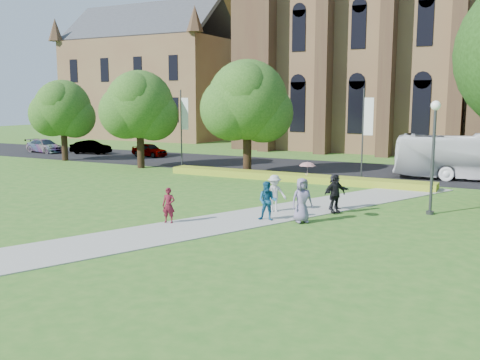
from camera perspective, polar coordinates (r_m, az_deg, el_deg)
The scene contains 21 objects.
ground at distance 22.65m, azimuth -2.00°, elevation -4.93°, with size 160.00×160.00×0.00m, color #2F6C20.
road at distance 41.01m, azimuth 11.77°, elevation 1.03°, with size 160.00×10.00×0.02m, color black.
footpath at distance 23.50m, azimuth -0.81°, elevation -4.37°, with size 3.20×30.00×0.04m, color #B2B2A8.
flower_hedge at distance 35.20m, azimuth 5.66°, elevation 0.29°, with size 18.00×1.40×0.45m, color gold.
building_west at distance 75.94m, azimuth -9.12°, elevation 11.47°, with size 22.00×14.00×18.30m.
streetlamp at distance 25.99m, azimuth 19.96°, elevation 3.67°, with size 0.44×0.44×5.24m.
street_tree_0 at distance 42.04m, azimuth -10.68°, elevation 7.90°, with size 5.20×5.20×7.50m.
street_tree_1 at distance 37.65m, azimuth 0.79°, elevation 8.50°, with size 5.60×5.60×8.05m.
street_tree_2 at distance 48.78m, azimuth -18.39°, elevation 7.28°, with size 4.80×4.80×6.95m.
banner_pole_0 at distance 35.53m, azimuth 13.15°, elevation 5.31°, with size 0.70×0.10×6.00m.
banner_pole_1 at distance 41.24m, azimuth -6.16°, elevation 5.92°, with size 0.70×0.10×6.00m.
car_0 at distance 50.26m, azimuth -9.64°, elevation 3.18°, with size 1.46×3.64×1.24m, color gray.
car_1 at distance 54.00m, azimuth -15.63°, elevation 3.38°, with size 1.36×3.91×1.29m, color gray.
car_2 at distance 56.86m, azimuth -20.10°, elevation 3.44°, with size 1.83×4.51×1.31m, color gray.
pedestrian_0 at distance 23.11m, azimuth -7.62°, elevation -2.69°, with size 0.56×0.36×1.52m, color #581420.
pedestrian_1 at distance 23.40m, azimuth 2.94°, elevation -2.24°, with size 0.84×0.65×1.72m, color #19547D.
pedestrian_2 at distance 25.21m, azimuth 3.69°, elevation -1.42°, with size 1.13×0.65×1.75m, color #B8B8B8.
pedestrian_3 at distance 25.28m, azimuth 10.08°, elevation -1.46°, with size 1.05×0.44×1.80m, color black.
pedestrian_4 at distance 23.16m, azimuth 6.63°, elevation -2.14°, with size 0.94×0.61×1.93m, color slate.
pedestrian_5 at distance 26.08m, azimuth 10.07°, elevation -1.23°, with size 1.60×0.51×1.73m, color #27272E.
parasol at distance 22.99m, azimuth 7.19°, elevation 0.95°, with size 0.67×0.67×0.59m, color #C48A94.
Camera 1 is at (10.77, -19.21, 5.31)m, focal length 40.00 mm.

